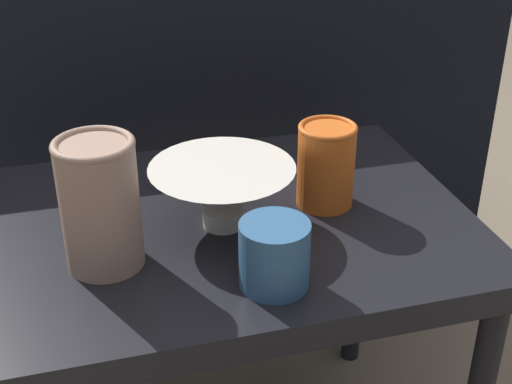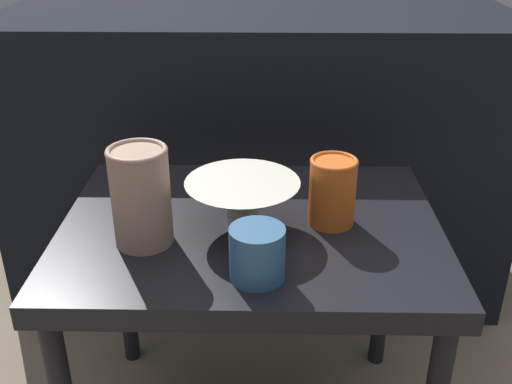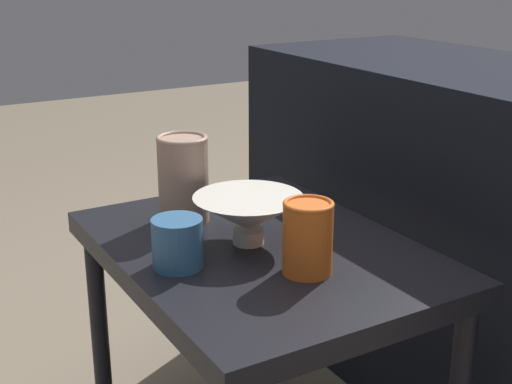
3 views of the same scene
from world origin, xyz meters
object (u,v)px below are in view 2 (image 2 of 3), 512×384
at_px(bowl, 243,199).
at_px(vase_textured_left, 141,195).
at_px(vase_colorful_right, 332,191).
at_px(cup, 257,253).

xyz_separation_m(bowl, vase_textured_left, (-0.16, -0.05, 0.03)).
relative_size(vase_textured_left, vase_colorful_right, 1.38).
relative_size(vase_textured_left, cup, 1.99).
height_order(vase_textured_left, cup, vase_textured_left).
distance_m(bowl, cup, 0.15).
bearing_deg(vase_colorful_right, vase_textured_left, -167.46).
xyz_separation_m(bowl, cup, (0.03, -0.15, -0.01)).
bearing_deg(bowl, vase_colorful_right, 7.76).
bearing_deg(cup, vase_colorful_right, 53.35).
xyz_separation_m(vase_textured_left, vase_colorful_right, (0.31, 0.07, -0.02)).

